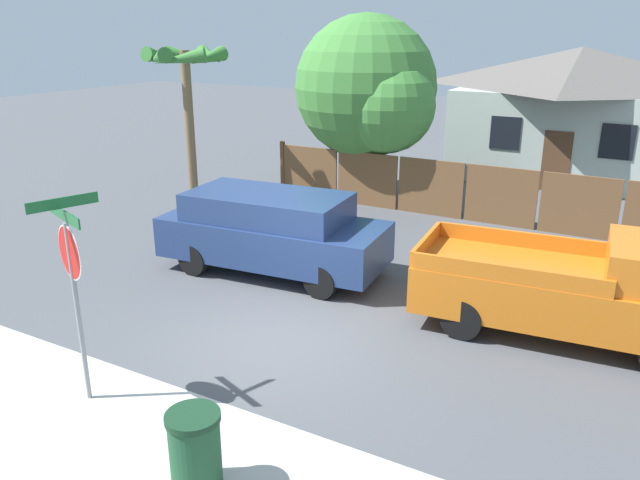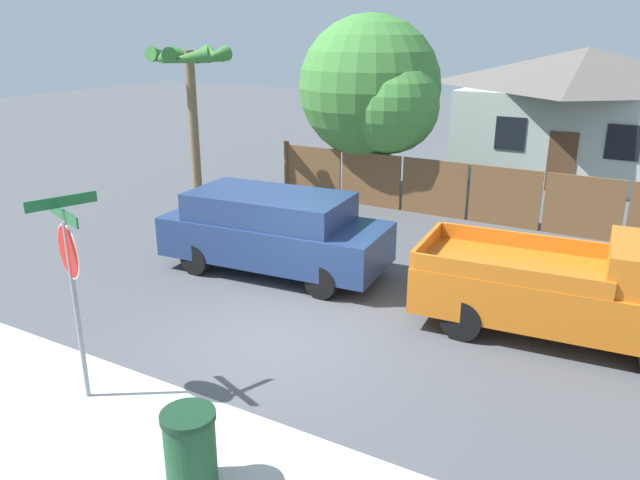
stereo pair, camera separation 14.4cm
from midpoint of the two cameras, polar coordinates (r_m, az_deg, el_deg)
The scene contains 10 objects.
ground_plane at distance 11.09m, azimuth -3.55°, elevation -9.15°, with size 80.00×80.00×0.00m, color #4C4F54.
sidewalk_strip at distance 8.80m, azimuth -17.22°, elevation -18.37°, with size 36.00×3.20×0.01m.
wooden_fence at distance 17.77m, azimuth 16.73°, elevation 3.80°, with size 14.23×0.12×1.72m.
house at distance 24.75m, azimuth 22.92°, elevation 10.85°, with size 8.30×6.47×4.54m.
oak_tree at distance 19.60m, azimuth 5.20°, elevation 13.40°, with size 4.58×4.36×5.62m.
palm_tree at distance 19.25m, azimuth -11.58°, elevation 14.94°, with size 2.33×2.53×4.68m.
red_suv at distance 13.75m, azimuth -3.96°, elevation 0.93°, with size 5.11×2.42×1.80m.
orange_pickup at distance 11.72m, azimuth 23.00°, elevation -4.24°, with size 5.27×2.48×1.87m.
stop_sign at distance 9.26m, azimuth -21.45°, elevation -2.09°, with size 1.00×0.90×3.08m.
trash_bin at distance 7.86m, azimuth -11.22°, elevation -18.28°, with size 0.65×0.65×1.01m.
Camera 2 is at (5.52, -8.09, 5.22)m, focal length 35.00 mm.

